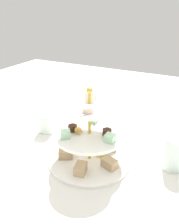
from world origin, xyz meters
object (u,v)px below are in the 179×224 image
(tiered_serving_stand, at_px, (90,141))
(teacup_with_saucer, at_px, (78,118))
(water_glass_short_left, at_px, (46,123))
(water_glass_tall_right, at_px, (174,154))
(butter_knife_right, at_px, (131,125))

(tiered_serving_stand, bearing_deg, teacup_with_saucer, 37.67)
(water_glass_short_left, bearing_deg, teacup_with_saucer, -31.83)
(water_glass_tall_right, bearing_deg, butter_knife_right, 42.53)
(water_glass_short_left, bearing_deg, butter_knife_right, -53.76)
(teacup_with_saucer, distance_m, butter_knife_right, 0.24)
(water_glass_short_left, xyz_separation_m, butter_knife_right, (0.22, -0.30, -0.04))
(water_glass_tall_right, distance_m, butter_knife_right, 0.32)
(tiered_serving_stand, relative_size, teacup_with_saucer, 3.15)
(tiered_serving_stand, xyz_separation_m, water_glass_short_left, (0.10, 0.26, -0.04))
(tiered_serving_stand, bearing_deg, water_glass_tall_right, -71.33)
(butter_knife_right, bearing_deg, water_glass_tall_right, 150.56)
(tiered_serving_stand, height_order, teacup_with_saucer, tiered_serving_stand)
(teacup_with_saucer, bearing_deg, water_glass_tall_right, -107.79)
(water_glass_tall_right, distance_m, water_glass_short_left, 0.52)
(water_glass_short_left, relative_size, teacup_with_saucer, 0.92)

